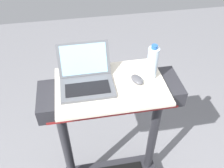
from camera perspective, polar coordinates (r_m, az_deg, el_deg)
desk_board at (r=1.49m, az=-0.34°, el=-0.45°), size 0.67×0.45×0.02m
laptop at (r=1.47m, az=-6.09°, el=1.35°), size 0.32×0.31×0.21m
computer_mouse at (r=1.50m, az=5.93°, el=1.05°), size 0.09×0.11×0.03m
water_bottle at (r=1.49m, az=9.49°, el=4.96°), size 0.07×0.07×0.24m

